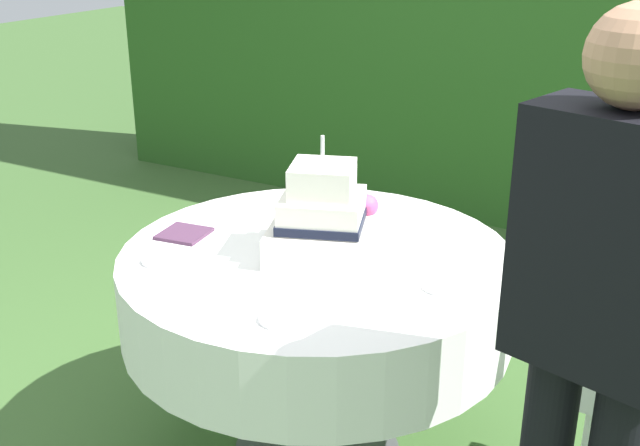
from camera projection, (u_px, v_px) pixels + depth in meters
cake_table at (317, 291)px, 2.49m from camera, size 1.23×1.23×0.76m
wedding_cake at (324, 219)px, 2.40m from camera, size 0.41×0.41×0.38m
serving_plate_near at (447, 284)px, 2.22m from camera, size 0.15×0.15×0.01m
serving_plate_far at (282, 318)px, 2.04m from camera, size 0.12×0.12×0.01m
serving_plate_left at (326, 205)px, 2.82m from camera, size 0.12×0.12×0.01m
serving_plate_right at (160, 260)px, 2.38m from camera, size 0.11×0.11×0.01m
napkin_stack at (184, 234)px, 2.57m from camera, size 0.16×0.16×0.01m
standing_person at (598, 330)px, 1.65m from camera, size 0.40×0.29×1.60m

